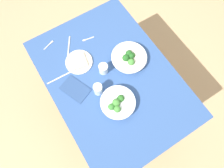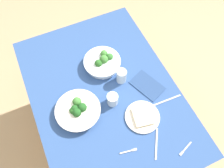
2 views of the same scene
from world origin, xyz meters
The scene contains 12 objects.
ground_plane centered at (0.00, 0.00, 0.00)m, with size 6.00×6.00×0.00m, color tan.
dining_table centered at (0.00, 0.00, 0.64)m, with size 1.29×0.91×0.76m.
broccoli_bowl_far centered at (-0.20, 0.07, 0.80)m, with size 0.25×0.25×0.10m.
broccoli_bowl_near centered at (0.06, -0.20, 0.80)m, with size 0.28×0.28×0.09m.
bread_side_plate centered at (0.24, 0.15, 0.77)m, with size 0.21×0.21×0.03m.
water_glass_center centered at (0.08, 0.02, 0.81)m, with size 0.07×0.07×0.08m, color silver.
water_glass_side centered at (-0.04, 0.14, 0.82)m, with size 0.07×0.07×0.10m, color silver.
fork_by_far_bowl centered at (0.52, 0.28, 0.77)m, with size 0.05×0.10×0.00m.
fork_by_near_bowl centered at (0.39, -0.02, 0.77)m, with size 0.03×0.10×0.00m.
table_knife_left centered at (0.42, 0.15, 0.77)m, with size 0.18×0.01×0.00m, color #B7B7BC.
table_knife_right centered at (0.21, 0.34, 0.77)m, with size 0.20×0.01×0.00m, color #B7B7BC.
napkin_folded_upper centered at (0.06, 0.28, 0.77)m, with size 0.21×0.13×0.01m, color navy.
Camera 2 is at (0.59, -0.21, 2.06)m, focal length 35.72 mm.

